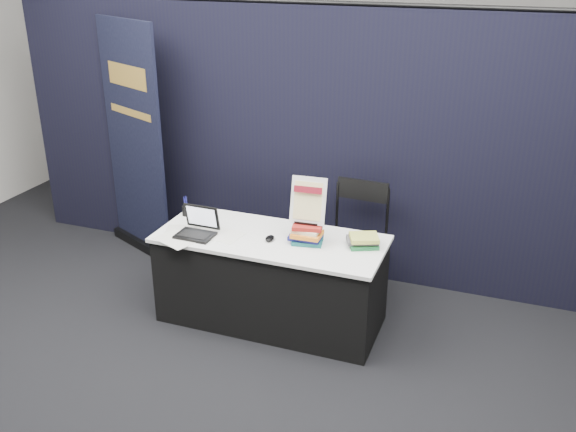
# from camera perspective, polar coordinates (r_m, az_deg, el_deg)

# --- Properties ---
(floor) EXTENTS (8.00, 8.00, 0.00)m
(floor) POSITION_cam_1_polar(r_m,az_deg,el_deg) (4.96, -3.92, -12.31)
(floor) COLOR black
(floor) RESTS_ON ground
(wall_back) EXTENTS (8.00, 0.02, 3.50)m
(wall_back) POSITION_cam_1_polar(r_m,az_deg,el_deg) (7.93, 8.07, 14.79)
(wall_back) COLOR beige
(wall_back) RESTS_ON floor
(drape_partition) EXTENTS (6.00, 0.08, 2.40)m
(drape_partition) POSITION_cam_1_polar(r_m,az_deg,el_deg) (5.78, 2.31, 6.30)
(drape_partition) COLOR black
(drape_partition) RESTS_ON floor
(display_table) EXTENTS (1.80, 0.75, 0.75)m
(display_table) POSITION_cam_1_polar(r_m,az_deg,el_deg) (5.19, -1.53, -5.64)
(display_table) COLOR black
(display_table) RESTS_ON floor
(laptop) EXTENTS (0.29, 0.24, 0.22)m
(laptop) POSITION_cam_1_polar(r_m,az_deg,el_deg) (5.09, -8.08, -1.10)
(laptop) COLOR black
(laptop) RESTS_ON display_table
(mouse) EXTENTS (0.07, 0.11, 0.03)m
(mouse) POSITION_cam_1_polar(r_m,az_deg,el_deg) (4.96, -1.63, -1.99)
(mouse) COLOR black
(mouse) RESTS_ON display_table
(brochure_left) EXTENTS (0.32, 0.27, 0.00)m
(brochure_left) POSITION_cam_1_polar(r_m,az_deg,el_deg) (5.21, -9.31, -1.22)
(brochure_left) COLOR beige
(brochure_left) RESTS_ON display_table
(brochure_mid) EXTENTS (0.38, 0.33, 0.00)m
(brochure_mid) POSITION_cam_1_polar(r_m,az_deg,el_deg) (5.05, -9.88, -2.07)
(brochure_mid) COLOR silver
(brochure_mid) RESTS_ON display_table
(brochure_right) EXTENTS (0.37, 0.29, 0.00)m
(brochure_right) POSITION_cam_1_polar(r_m,az_deg,el_deg) (5.09, -6.02, -1.64)
(brochure_right) COLOR white
(brochure_right) RESTS_ON display_table
(pen_cup) EXTENTS (0.07, 0.07, 0.08)m
(pen_cup) POSITION_cam_1_polar(r_m,az_deg,el_deg) (5.47, -9.06, 0.47)
(pen_cup) COLOR black
(pen_cup) RESTS_ON display_table
(book_stack_tall) EXTENTS (0.24, 0.20, 0.15)m
(book_stack_tall) POSITION_cam_1_polar(r_m,az_deg,el_deg) (4.90, 1.65, -1.55)
(book_stack_tall) COLOR #175958
(book_stack_tall) RESTS_ON display_table
(book_stack_short) EXTENTS (0.27, 0.24, 0.09)m
(book_stack_short) POSITION_cam_1_polar(r_m,az_deg,el_deg) (4.88, 6.72, -2.19)
(book_stack_short) COLOR #1C6B38
(book_stack_short) RESTS_ON display_table
(info_sign) EXTENTS (0.28, 0.15, 0.37)m
(info_sign) POSITION_cam_1_polar(r_m,az_deg,el_deg) (4.83, 1.80, 1.32)
(info_sign) COLOR black
(info_sign) RESTS_ON book_stack_tall
(pullup_banner) EXTENTS (0.91, 0.49, 2.26)m
(pullup_banner) POSITION_cam_1_polar(r_m,az_deg,el_deg) (6.35, -13.40, 5.38)
(pullup_banner) COLOR black
(pullup_banner) RESTS_ON floor
(stacking_chair) EXTENTS (0.49, 0.49, 1.03)m
(stacking_chair) POSITION_cam_1_polar(r_m,az_deg,el_deg) (5.45, 6.02, -1.96)
(stacking_chair) COLOR black
(stacking_chair) RESTS_ON floor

